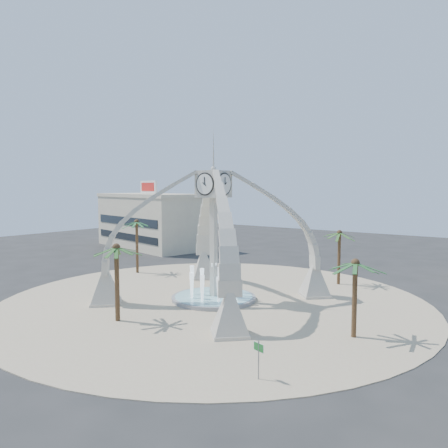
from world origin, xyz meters
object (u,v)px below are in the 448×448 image
Objects in this scene: palm_west at (137,223)px; street_sign at (259,352)px; palm_south at (116,249)px; fountain at (214,297)px; palm_north at (340,233)px; palm_east at (355,264)px; clock_tower at (214,233)px.

street_sign is at bearing -30.31° from palm_west.
palm_south is 2.99× the size of street_sign.
palm_west reaches higher than street_sign.
palm_south is 15.60m from street_sign.
fountain is 17.56m from street_sign.
palm_north is at bearing 118.00° from street_sign.
palm_west is at bearing 133.60° from palm_south.
palm_west is 24.46m from palm_north.
palm_west is at bearing 163.73° from fountain.
fountain is at bearing -16.27° from palm_west.
palm_east is 18.28m from palm_south.
clock_tower is 10.02m from palm_south.
palm_west reaches higher than fountain.
fountain is at bearing 151.72° from street_sign.
palm_west reaches higher than palm_north.
palm_north is at bearing 63.09° from clock_tower.
clock_tower is 14.64m from palm_east.
fountain is 11.48m from palm_south.
street_sign is at bearing -99.96° from palm_east.
clock_tower reaches higher than palm_east.
street_sign is (14.83, -2.28, -4.30)m from palm_south.
palm_east is at bearing 24.86° from palm_south.
clock_tower reaches higher than street_sign.
clock_tower is 16.52m from palm_west.
street_sign is (28.54, -16.69, -4.75)m from palm_west.
clock_tower reaches higher than fountain.
palm_west is (-15.85, 4.63, -0.13)m from clock_tower.
palm_north is 26.60m from street_sign.
clock_tower is 2.66× the size of palm_south.
clock_tower is at bearing 171.74° from palm_east.
fountain is at bearing 171.74° from palm_east.
palm_north is (6.90, 13.58, -0.80)m from clock_tower.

